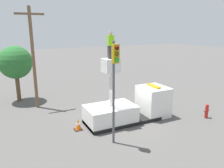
{
  "coord_description": "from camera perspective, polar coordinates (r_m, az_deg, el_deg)",
  "views": [
    {
      "loc": [
        -7.17,
        -12.76,
        6.55
      ],
      "look_at": [
        -1.44,
        -1.21,
        3.22
      ],
      "focal_mm": 35.0,
      "sensor_mm": 36.0,
      "label": 1
    }
  ],
  "objects": [
    {
      "name": "worker",
      "position": [
        14.24,
        -0.36,
        10.13
      ],
      "size": [
        0.4,
        0.26,
        1.75
      ],
      "color": "#38383D",
      "rests_on": "bucket_truck"
    },
    {
      "name": "bucket_truck",
      "position": [
        15.98,
        4.8,
        -6.17
      ],
      "size": [
        6.34,
        2.24,
        4.6
      ],
      "color": "black",
      "rests_on": "ground"
    },
    {
      "name": "traffic_light_pole",
      "position": [
        11.71,
        0.72,
        2.65
      ],
      "size": [
        0.34,
        0.57,
        5.89
      ],
      "color": "#515156",
      "rests_on": "ground"
    },
    {
      "name": "traffic_cone_rear",
      "position": [
        14.79,
        -8.86,
        -10.47
      ],
      "size": [
        0.52,
        0.52,
        0.75
      ],
      "color": "black",
      "rests_on": "ground"
    },
    {
      "name": "fire_hydrant",
      "position": [
        17.85,
        23.48,
        -6.49
      ],
      "size": [
        0.49,
        0.25,
        1.08
      ],
      "color": "#B2231E",
      "rests_on": "ground"
    },
    {
      "name": "ground_plane",
      "position": [
        16.03,
        2.71,
        -9.67
      ],
      "size": [
        120.0,
        120.0,
        0.0
      ],
      "primitive_type": "plane",
      "color": "#565451"
    },
    {
      "name": "utility_pole",
      "position": [
        18.75,
        -19.93,
        7.08
      ],
      "size": [
        2.2,
        0.26,
        8.19
      ],
      "color": "brown",
      "rests_on": "ground"
    },
    {
      "name": "tree_left_bg",
      "position": [
        21.24,
        -23.94,
        5.14
      ],
      "size": [
        2.93,
        2.93,
        5.06
      ],
      "color": "brown",
      "rests_on": "ground"
    }
  ]
}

